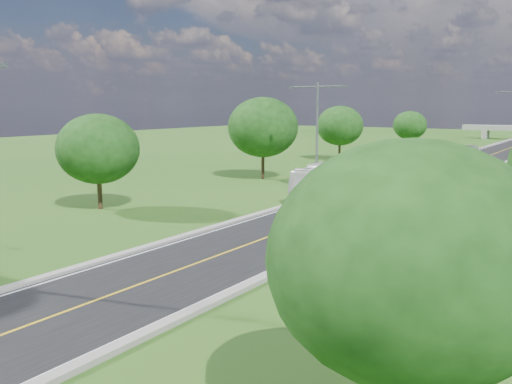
# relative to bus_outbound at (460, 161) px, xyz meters

# --- Properties ---
(ground) EXTENTS (260.00, 260.00, 0.00)m
(ground) POSITION_rel_bus_outbound_xyz_m (-2.44, -3.79, -1.70)
(ground) COLOR #265217
(ground) RESTS_ON ground
(road) EXTENTS (8.00, 150.00, 0.06)m
(road) POSITION_rel_bus_outbound_xyz_m (-2.44, 2.21, -1.67)
(road) COLOR black
(road) RESTS_ON ground
(curb_left) EXTENTS (0.50, 150.00, 0.22)m
(curb_left) POSITION_rel_bus_outbound_xyz_m (-6.69, 2.21, -1.59)
(curb_left) COLOR gray
(curb_left) RESTS_ON ground
(curb_right) EXTENTS (0.50, 150.00, 0.22)m
(curb_right) POSITION_rel_bus_outbound_xyz_m (1.81, 2.21, -1.59)
(curb_right) COLOR gray
(curb_right) RESTS_ON ground
(speed_limit_sign) EXTENTS (0.55, 0.09, 2.40)m
(speed_limit_sign) POSITION_rel_bus_outbound_xyz_m (2.76, -25.80, -0.10)
(speed_limit_sign) COLOR slate
(speed_limit_sign) RESTS_ON ground
(streetlight_mid_left) EXTENTS (5.90, 0.25, 10.00)m
(streetlight_mid_left) POSITION_rel_bus_outbound_xyz_m (-8.44, -18.79, 4.24)
(streetlight_mid_left) COLOR slate
(streetlight_mid_left) RESTS_ON ground
(tree_lb) EXTENTS (6.30, 6.30, 7.33)m
(tree_lb) POSITION_rel_bus_outbound_xyz_m (-18.44, -35.79, 2.94)
(tree_lb) COLOR black
(tree_lb) RESTS_ON ground
(tree_lc) EXTENTS (7.56, 7.56, 8.79)m
(tree_lc) POSITION_rel_bus_outbound_xyz_m (-17.44, -13.79, 3.87)
(tree_lc) COLOR black
(tree_lc) RESTS_ON ground
(tree_ld) EXTENTS (6.72, 6.72, 7.82)m
(tree_ld) POSITION_rel_bus_outbound_xyz_m (-19.44, 10.21, 3.25)
(tree_ld) COLOR black
(tree_ld) RESTS_ON ground
(tree_le) EXTENTS (5.88, 5.88, 6.84)m
(tree_le) POSITION_rel_bus_outbound_xyz_m (-16.94, 34.21, 2.63)
(tree_le) COLOR black
(tree_le) RESTS_ON ground
(tree_ra) EXTENTS (6.30, 6.30, 7.33)m
(tree_ra) POSITION_rel_bus_outbound_xyz_m (11.56, -53.79, 2.94)
(tree_ra) COLOR black
(tree_ra) RESTS_ON ground
(bus_outbound) EXTENTS (4.17, 12.03, 3.28)m
(bus_outbound) POSITION_rel_bus_outbound_xyz_m (0.00, 0.00, 0.00)
(bus_outbound) COLOR silver
(bus_outbound) RESTS_ON road
(bus_inbound) EXTENTS (2.71, 10.96, 3.04)m
(bus_inbound) POSITION_rel_bus_outbound_xyz_m (-5.57, -21.55, -0.12)
(bus_inbound) COLOR white
(bus_inbound) RESTS_ON road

